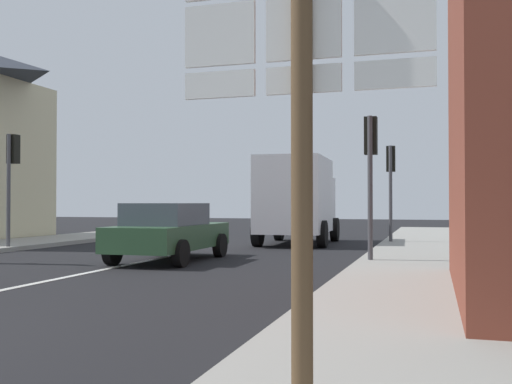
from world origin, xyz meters
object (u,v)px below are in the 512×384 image
at_px(traffic_light_near_left, 12,165).
at_px(traffic_light_near_right, 371,155).
at_px(traffic_light_far_right, 391,172).
at_px(route_sign_post, 303,121).
at_px(delivery_truck, 297,198).
at_px(sedan_far, 169,231).

height_order(traffic_light_near_left, traffic_light_near_right, traffic_light_near_left).
bearing_deg(traffic_light_near_right, traffic_light_far_right, 90.00).
bearing_deg(route_sign_post, traffic_light_near_right, 93.39).
bearing_deg(delivery_truck, traffic_light_near_right, -63.19).
height_order(sedan_far, traffic_light_near_left, traffic_light_near_left).
relative_size(traffic_light_far_right, traffic_light_near_right, 0.98).
height_order(sedan_far, route_sign_post, route_sign_post).
xyz_separation_m(route_sign_post, traffic_light_far_right, (-0.62, 17.35, 0.57)).
relative_size(route_sign_post, traffic_light_far_right, 0.92).
bearing_deg(delivery_truck, traffic_light_near_left, -145.64).
bearing_deg(traffic_light_far_right, traffic_light_near_left, -152.23).
distance_m(route_sign_post, traffic_light_near_right, 10.50).
xyz_separation_m(sedan_far, route_sign_post, (5.64, -9.97, 1.24)).
xyz_separation_m(delivery_truck, traffic_light_near_left, (-7.85, -5.37, 1.02)).
bearing_deg(traffic_light_near_left, traffic_light_far_right, 27.77).
bearing_deg(delivery_truck, sedan_far, -104.45).
relative_size(traffic_light_near_left, traffic_light_far_right, 1.04).
bearing_deg(sedan_far, traffic_light_near_right, 5.65).
bearing_deg(delivery_truck, traffic_light_far_right, 8.33).
bearing_deg(traffic_light_near_left, route_sign_post, -44.52).
bearing_deg(route_sign_post, traffic_light_near_left, 135.48).
relative_size(delivery_truck, traffic_light_near_right, 1.44).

